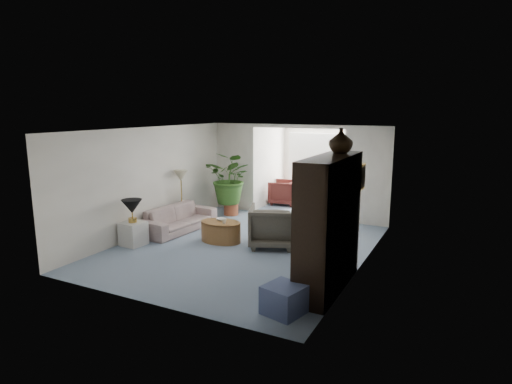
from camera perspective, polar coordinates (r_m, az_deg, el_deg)
The scene contains 26 objects.
floor at distance 9.21m, azimuth -1.70°, elevation -7.38°, with size 6.00×6.00×0.00m, color #8095A9.
sunroom_floor at distance 12.83m, azimuth 7.09°, elevation -2.13°, with size 2.60×2.60×0.00m, color #8095A9.
back_pier_left at distance 12.40m, azimuth -2.83°, elevation 3.36°, with size 1.20×0.12×2.50m, color white.
back_pier_right at distance 11.04m, azimuth 14.60°, elevation 2.05°, with size 1.20×0.12×2.50m, color white.
back_header at distance 11.47m, azimuth 5.49°, elevation 8.72°, with size 2.60×0.12×0.10m, color white.
window_pane at distance 13.60m, azimuth 8.78°, elevation 4.57°, with size 2.20×0.02×1.50m, color white.
window_blinds at distance 13.57m, azimuth 8.74°, elevation 4.56°, with size 2.20×0.02×1.50m, color white.
framed_picture at distance 7.86m, azimuth 13.84°, elevation 1.85°, with size 0.04×0.50×0.40m, color #B6AC92.
sofa at distance 10.51m, azimuth -10.25°, elevation -3.52°, with size 2.04×0.80×0.60m, color beige.
end_table at distance 9.66m, azimuth -16.04°, elevation -5.36°, with size 0.46×0.46×0.51m, color silver.
table_lamp at distance 9.51m, azimuth -16.23°, elevation -1.86°, with size 0.44×0.44×0.30m, color black.
floor_lamp at distance 10.94m, azimuth -9.99°, elevation 2.16°, with size 0.36×0.36×0.28m, color beige.
coffee_table at distance 9.58m, azimuth -4.72°, elevation -5.27°, with size 0.95×0.95×0.45m, color brown.
coffee_bowl at distance 9.62m, azimuth -4.69°, elevation -3.66°, with size 0.20×0.20×0.05m, color white.
coffee_cup at distance 9.34m, azimuth -4.28°, elevation -3.93°, with size 0.11×0.11×0.10m, color beige.
wingback_chair at distance 9.17m, azimuth 2.17°, elevation -4.56°, with size 0.95×0.98×0.89m, color #635C4E.
side_table_dark at distance 9.22m, azimuth 6.92°, elevation -5.37°, with size 0.53×0.42×0.64m, color black.
entertainment_cabinet at distance 7.01m, azimuth 9.72°, elevation -4.17°, with size 0.52×1.97×2.19m, color black.
cabinet_urn at distance 7.27m, azimuth 11.24°, elevation 6.73°, with size 0.40×0.40×0.42m, color black.
ottoman at distance 6.37m, azimuth 3.76°, elevation -14.11°, with size 0.52×0.52×0.42m, color #4B5781.
plant_pot at distance 11.92m, azimuth -3.35°, elevation -2.29°, with size 0.40×0.40×0.32m, color #A34E2F.
house_plant at distance 11.75m, azimuth -3.39°, elevation 1.87°, with size 1.29×1.12×1.43m, color #356221.
sunroom_chair_blue at distance 12.67m, azimuth 10.03°, elevation -0.79°, with size 0.73×0.75×0.69m, color #4B5781.
sunroom_chair_maroon at distance 13.17m, azimuth 3.79°, elevation -0.05°, with size 0.80×0.83×0.75m, color maroon.
sunroom_table at distance 13.61m, azimuth 7.93°, elevation -0.14°, with size 0.47×0.37×0.58m, color brown.
shelf_clutter at distance 6.86m, azimuth 8.75°, elevation -5.49°, with size 0.30×1.02×1.06m.
Camera 1 is at (4.19, -7.67, 2.92)m, focal length 29.99 mm.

